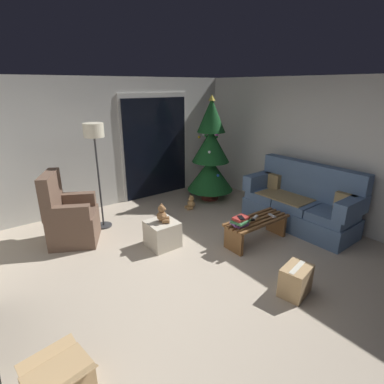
% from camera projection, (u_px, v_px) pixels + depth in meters
% --- Properties ---
extents(ground_plane, '(7.00, 7.00, 0.00)m').
position_uv_depth(ground_plane, '(200.00, 272.00, 4.01)').
color(ground_plane, '#B2A38E').
extents(wall_back, '(5.72, 0.12, 2.50)m').
position_uv_depth(wall_back, '(103.00, 144.00, 5.90)').
color(wall_back, beige).
rests_on(wall_back, ground).
extents(wall_right, '(0.12, 6.00, 2.50)m').
position_uv_depth(wall_right, '(331.00, 152.00, 5.21)').
color(wall_right, beige).
rests_on(wall_right, ground).
extents(patio_door_frame, '(1.60, 0.02, 2.20)m').
position_uv_depth(patio_door_frame, '(156.00, 146.00, 6.54)').
color(patio_door_frame, silver).
rests_on(patio_door_frame, ground).
extents(patio_door_glass, '(1.50, 0.02, 2.10)m').
position_uv_depth(patio_door_glass, '(156.00, 148.00, 6.54)').
color(patio_door_glass, black).
rests_on(patio_door_glass, ground).
extents(couch, '(0.82, 1.96, 1.08)m').
position_uv_depth(couch, '(301.00, 203.00, 5.26)').
color(couch, slate).
rests_on(couch, ground).
extents(coffee_table, '(1.10, 0.40, 0.39)m').
position_uv_depth(coffee_table, '(256.00, 227.00, 4.72)').
color(coffee_table, brown).
rests_on(coffee_table, ground).
extents(remote_white, '(0.16, 0.10, 0.02)m').
position_uv_depth(remote_white, '(255.00, 217.00, 4.72)').
color(remote_white, silver).
rests_on(remote_white, coffee_table).
extents(remote_silver, '(0.08, 0.16, 0.02)m').
position_uv_depth(remote_silver, '(272.00, 216.00, 4.78)').
color(remote_silver, '#ADADB2').
rests_on(remote_silver, coffee_table).
extents(remote_black, '(0.16, 0.09, 0.02)m').
position_uv_depth(remote_black, '(250.00, 220.00, 4.61)').
color(remote_black, black).
rests_on(remote_black, coffee_table).
extents(book_stack, '(0.29, 0.24, 0.14)m').
position_uv_depth(book_stack, '(240.00, 221.00, 4.42)').
color(book_stack, '#6B3D7A').
rests_on(book_stack, coffee_table).
extents(cell_phone, '(0.13, 0.16, 0.01)m').
position_uv_depth(cell_phone, '(241.00, 218.00, 4.38)').
color(cell_phone, black).
rests_on(cell_phone, book_stack).
extents(christmas_tree, '(0.98, 0.98, 2.17)m').
position_uv_depth(christmas_tree, '(211.00, 156.00, 6.30)').
color(christmas_tree, '#4C1E19').
rests_on(christmas_tree, ground).
extents(armchair, '(0.93, 0.92, 1.13)m').
position_uv_depth(armchair, '(70.00, 218.00, 4.68)').
color(armchair, brown).
rests_on(armchair, ground).
extents(floor_lamp, '(0.32, 0.32, 1.78)m').
position_uv_depth(floor_lamp, '(95.00, 141.00, 4.83)').
color(floor_lamp, '#2D2D30').
rests_on(floor_lamp, ground).
extents(ottoman, '(0.44, 0.44, 0.40)m').
position_uv_depth(ottoman, '(162.00, 234.00, 4.62)').
color(ottoman, beige).
rests_on(ottoman, ground).
extents(teddy_bear_chestnut, '(0.22, 0.21, 0.29)m').
position_uv_depth(teddy_bear_chestnut, '(162.00, 215.00, 4.52)').
color(teddy_bear_chestnut, brown).
rests_on(teddy_bear_chestnut, ottoman).
extents(teddy_bear_honey_by_tree, '(0.20, 0.20, 0.29)m').
position_uv_depth(teddy_bear_honey_by_tree, '(191.00, 203.00, 6.04)').
color(teddy_bear_honey_by_tree, tan).
rests_on(teddy_bear_honey_by_tree, ground).
extents(cardboard_box_taped_mid_floor, '(0.43, 0.35, 0.36)m').
position_uv_depth(cardboard_box_taped_mid_floor, '(296.00, 280.00, 3.55)').
color(cardboard_box_taped_mid_floor, tan).
rests_on(cardboard_box_taped_mid_floor, ground).
extents(cardboard_box_open_near_shelf, '(0.52, 0.53, 0.34)m').
position_uv_depth(cardboard_box_open_near_shelf, '(60.00, 383.00, 2.37)').
color(cardboard_box_open_near_shelf, tan).
rests_on(cardboard_box_open_near_shelf, ground).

